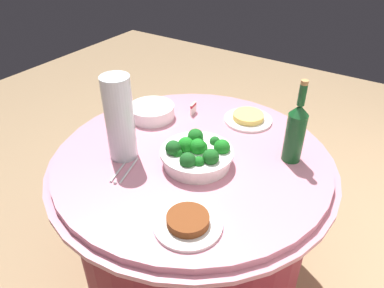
{
  "coord_description": "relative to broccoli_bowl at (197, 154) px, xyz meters",
  "views": [
    {
      "loc": [
        1.0,
        0.66,
        1.6
      ],
      "look_at": [
        0.0,
        0.0,
        0.79
      ],
      "focal_mm": 34.2,
      "sensor_mm": 36.0,
      "label": 1
    }
  ],
  "objects": [
    {
      "name": "serving_tongs",
      "position": [
        0.19,
        -0.2,
        -0.04
      ],
      "size": [
        0.17,
        0.09,
        0.01
      ],
      "color": "silver",
      "rests_on": "buffet_table"
    },
    {
      "name": "broccoli_bowl",
      "position": [
        0.0,
        0.0,
        0.0
      ],
      "size": [
        0.28,
        0.28,
        0.11
      ],
      "color": "white",
      "rests_on": "buffet_table"
    },
    {
      "name": "plate_stack",
      "position": [
        -0.19,
        -0.37,
        -0.02
      ],
      "size": [
        0.21,
        0.21,
        0.06
      ],
      "color": "white",
      "rests_on": "buffet_table"
    },
    {
      "name": "decorative_fruit_vase",
      "position": [
        0.11,
        -0.27,
        0.11
      ],
      "size": [
        0.11,
        0.11,
        0.34
      ],
      "color": "silver",
      "rests_on": "buffet_table"
    },
    {
      "name": "food_plate_noodles",
      "position": [
        -0.41,
        0.02,
        -0.03
      ],
      "size": [
        0.22,
        0.22,
        0.04
      ],
      "color": "white",
      "rests_on": "buffet_table"
    },
    {
      "name": "wine_bottle",
      "position": [
        -0.23,
        0.29,
        0.08
      ],
      "size": [
        0.07,
        0.07,
        0.34
      ],
      "color": "#144D21",
      "rests_on": "buffet_table"
    },
    {
      "name": "label_placard_front",
      "position": [
        -0.33,
        -0.23,
        -0.02
      ],
      "size": [
        0.05,
        0.02,
        0.05
      ],
      "color": "white",
      "rests_on": "buffet_table"
    },
    {
      "name": "ground_plane",
      "position": [
        -0.04,
        -0.05,
        -0.79
      ],
      "size": [
        6.0,
        6.0,
        0.0
      ],
      "primitive_type": "plane",
      "color": "#9E7F5B"
    },
    {
      "name": "food_plate_stir_fry",
      "position": [
        0.29,
        0.15,
        -0.03
      ],
      "size": [
        0.22,
        0.22,
        0.04
      ],
      "color": "white",
      "rests_on": "buffet_table"
    },
    {
      "name": "buffet_table",
      "position": [
        -0.04,
        -0.05,
        -0.41
      ],
      "size": [
        1.16,
        1.16,
        0.74
      ],
      "color": "maroon",
      "rests_on": "ground_plane"
    }
  ]
}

